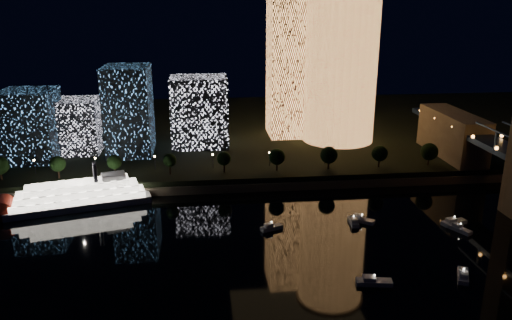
{
  "coord_description": "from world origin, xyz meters",
  "views": [
    {
      "loc": [
        -37.25,
        -89.47,
        66.33
      ],
      "look_at": [
        -21.56,
        55.0,
        20.03
      ],
      "focal_mm": 35.0,
      "sensor_mm": 36.0,
      "label": 1
    }
  ],
  "objects": [
    {
      "name": "far_bank",
      "position": [
        0.0,
        160.0,
        2.5
      ],
      "size": [
        420.0,
        160.0,
        5.0
      ],
      "primitive_type": "cube",
      "color": "black",
      "rests_on": "ground"
    },
    {
      "name": "street_lamps",
      "position": [
        -34.0,
        94.0,
        9.02
      ],
      "size": [
        132.7,
        0.7,
        5.65
      ],
      "color": "black",
      "rests_on": "far_bank"
    },
    {
      "name": "tower_cylindrical",
      "position": [
        24.45,
        128.94,
        42.68
      ],
      "size": [
        34.0,
        34.0,
        75.11
      ],
      "color": "#FFA151",
      "rests_on": "far_bank"
    },
    {
      "name": "ground",
      "position": [
        0.0,
        0.0,
        0.0
      ],
      "size": [
        520.0,
        520.0,
        0.0
      ],
      "primitive_type": "plane",
      "color": "black",
      "rests_on": "ground"
    },
    {
      "name": "seawall",
      "position": [
        0.0,
        82.0,
        1.5
      ],
      "size": [
        420.0,
        6.0,
        3.0
      ],
      "primitive_type": "cube",
      "color": "#6B5E4C",
      "rests_on": "ground"
    },
    {
      "name": "esplanade_trees",
      "position": [
        -23.23,
        88.0,
        10.47
      ],
      "size": [
        166.64,
        6.78,
        8.89
      ],
      "color": "black",
      "rests_on": "far_bank"
    },
    {
      "name": "midrise_blocks",
      "position": [
        -72.78,
        120.99,
        20.06
      ],
      "size": [
        89.63,
        35.46,
        36.45
      ],
      "color": "white",
      "rests_on": "far_bank"
    },
    {
      "name": "tower_rectangular",
      "position": [
        5.04,
        141.79,
        40.26
      ],
      "size": [
        22.17,
        22.17,
        70.53
      ],
      "primitive_type": "cube",
      "color": "#FFA151",
      "rests_on": "far_bank"
    },
    {
      "name": "motorboats",
      "position": [
        11.76,
        15.74,
        0.81
      ],
      "size": [
        88.2,
        82.75,
        2.78
      ],
      "color": "silver",
      "rests_on": "ground"
    },
    {
      "name": "riverboat",
      "position": [
        -81.75,
        71.63,
        3.86
      ],
      "size": [
        50.87,
        21.81,
        15.05
      ],
      "color": "silver",
      "rests_on": "ground"
    }
  ]
}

